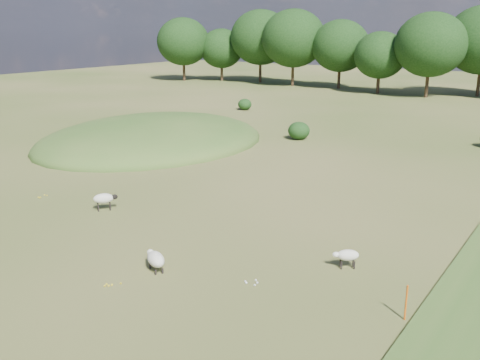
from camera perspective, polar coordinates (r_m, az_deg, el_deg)
name	(u,v)px	position (r m, az deg, el deg)	size (l,w,h in m)	color
ground	(333,143)	(43.42, 9.84, 3.96)	(160.00, 160.00, 0.00)	#355119
mound	(153,142)	(43.54, -9.30, 4.02)	(16.00, 20.00, 4.00)	#33561E
treeline	(444,45)	(76.47, 20.92, 13.26)	(96.28, 14.66, 11.70)	black
shrubs	(332,124)	(47.87, 9.79, 5.90)	(27.80, 12.54, 1.45)	black
marker_post	(406,303)	(17.92, 17.30, -12.39)	(0.06, 0.06, 1.20)	#D8590C
sheep_1	(104,199)	(27.68, -14.28, -1.93)	(1.07, 1.17, 0.88)	beige
sheep_2	(347,255)	(20.97, 11.35, -7.88)	(1.02, 0.87, 0.75)	beige
sheep_3	(155,259)	(20.63, -9.01, -8.31)	(1.34, 1.00, 0.75)	beige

